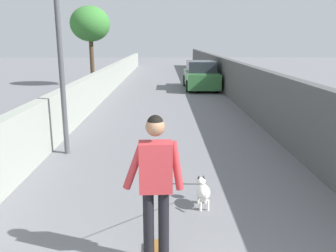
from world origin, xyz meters
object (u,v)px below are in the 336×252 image
(car_near, at_px, (201,76))
(person_skateboarder, at_px, (156,177))
(dog, at_px, (203,191))
(tree_left_near, at_px, (90,24))
(lamp_post, at_px, (58,24))

(car_near, bearing_deg, person_skateboarder, 172.25)
(dog, distance_m, car_near, 14.39)
(tree_left_near, distance_m, person_skateboarder, 17.69)
(tree_left_near, xyz_separation_m, car_near, (-1.21, -6.26, -2.82))
(lamp_post, relative_size, person_skateboarder, 2.48)
(person_skateboarder, xyz_separation_m, dog, (1.52, -0.73, -0.86))
(lamp_post, relative_size, car_near, 1.07)
(tree_left_near, distance_m, dog, 16.57)
(lamp_post, xyz_separation_m, dog, (-2.82, -2.98, -2.74))
(dog, bearing_deg, person_skateboarder, 154.42)
(tree_left_near, distance_m, car_near, 6.97)
(car_near, bearing_deg, dog, 174.31)
(lamp_post, height_order, person_skateboarder, lamp_post)
(lamp_post, relative_size, dog, 2.41)
(tree_left_near, height_order, lamp_post, tree_left_near)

